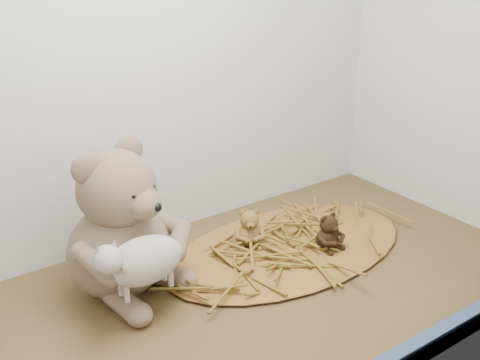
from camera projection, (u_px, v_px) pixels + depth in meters
alcove_shell at (192, 32)px, 93.09cm from camera, size 120.40×60.20×90.40cm
straw_bed at (288, 247)px, 120.90cm from camera, size 54.58×31.69×1.06cm
main_teddy at (117, 220)px, 102.67cm from camera, size 29.30×29.98×27.48cm
toy_lamb at (145, 261)px, 96.55cm from camera, size 17.27×10.54×11.16cm
mini_teddy_tan at (249, 226)px, 119.85cm from camera, size 8.79×8.91×7.78cm
mini_teddy_brown at (328, 230)px, 118.57cm from camera, size 6.36×6.67×7.43cm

